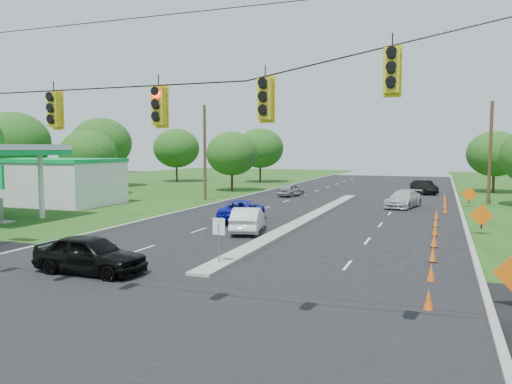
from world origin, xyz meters
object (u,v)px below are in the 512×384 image
at_px(gas_station, 35,176).
at_px(white_sedan, 248,220).
at_px(blue_pickup, 242,211).
at_px(black_sedan, 90,254).

distance_m(gas_station, white_sedan, 22.42).
distance_m(gas_station, blue_pickup, 19.84).
bearing_deg(blue_pickup, gas_station, -15.10).
height_order(white_sedan, blue_pickup, white_sedan).
bearing_deg(white_sedan, gas_station, -28.77).
height_order(gas_station, black_sedan, gas_station).
xyz_separation_m(gas_station, white_sedan, (21.60, -5.74, -1.83)).
distance_m(gas_station, black_sedan, 25.95).
bearing_deg(black_sedan, gas_station, 49.21).
height_order(black_sedan, blue_pickup, black_sedan).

